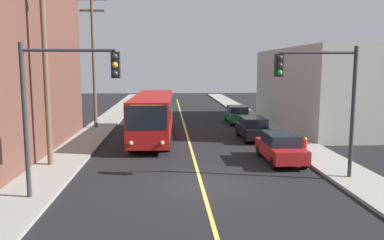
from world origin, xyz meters
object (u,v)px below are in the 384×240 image
Objects in this scene: utility_pole_near at (45,51)px; traffic_signal_right_corner at (321,88)px; city_bus at (153,114)px; fire_hydrant at (305,144)px; parked_car_black at (253,128)px; utility_pole_mid at (94,55)px; parked_car_red at (280,147)px; traffic_signal_left_corner at (64,91)px; parked_car_green at (237,114)px.

utility_pole_near reaches higher than traffic_signal_right_corner.
city_bus is 10.80m from fire_hydrant.
parked_car_black is at bearing 29.55° from utility_pole_near.
utility_pole_mid is at bearing 135.85° from city_bus.
parked_car_red is (7.23, -7.32, -0.98)m from city_bus.
parked_car_red is 0.74× the size of traffic_signal_left_corner.
traffic_signal_right_corner is (7.93, -10.86, 2.49)m from city_bus.
fire_hydrant is (1.44, 5.64, -3.72)m from traffic_signal_right_corner.
fire_hydrant is at bearing 75.69° from traffic_signal_right_corner.
utility_pole_near is (-12.35, -0.31, 5.20)m from parked_car_red.
traffic_signal_left_corner is at bearing -102.72° from city_bus.
traffic_signal_right_corner is at bearing -85.76° from parked_car_black.
city_bus is 7.27m from parked_car_black.
utility_pole_mid is (-12.25, 12.20, 5.38)m from parked_car_red.
fire_hydrant is (2.14, 2.10, -0.26)m from parked_car_red.
parked_car_green is 20.31m from utility_pole_near.
traffic_signal_right_corner is 7.14× the size of fire_hydrant.
city_bus is at bearing 134.64° from parked_car_red.
utility_pole_mid is (0.10, 12.51, 0.18)m from utility_pole_near.
traffic_signal_right_corner is at bearing -78.76° from parked_car_red.
parked_car_black is 14.44m from utility_pole_mid.
parked_car_red is at bearing -89.54° from parked_car_black.
parked_car_red is at bearing 101.24° from traffic_signal_right_corner.
utility_pole_near reaches higher than fire_hydrant.
utility_pole_mid is (-5.02, 4.88, 4.40)m from city_bus.
parked_car_red is 12.01m from traffic_signal_left_corner.
traffic_signal_right_corner is 6.91m from fire_hydrant.
city_bus is 2.04× the size of traffic_signal_left_corner.
traffic_signal_right_corner is (13.06, -3.23, -1.74)m from utility_pole_near.
fire_hydrant is at bearing -35.04° from utility_pole_mid.
utility_pole_near is 13.56m from traffic_signal_right_corner.
parked_car_black is at bearing 94.24° from traffic_signal_right_corner.
city_bus is 2.77× the size of parked_car_green.
parked_car_green is 13.85m from utility_pole_mid.
parked_car_black is at bearing -5.28° from city_bus.
utility_pole_near reaches higher than city_bus.
traffic_signal_right_corner is at bearing -88.61° from parked_car_green.
parked_car_green is 0.73× the size of traffic_signal_left_corner.
parked_car_black is 16.13m from traffic_signal_left_corner.
parked_car_black is (-0.05, 6.66, 0.00)m from parked_car_red.
city_bus is 14.54× the size of fire_hydrant.
utility_pole_near is (-12.61, -15.05, 5.20)m from parked_car_green.
traffic_signal_left_corner reaches higher than parked_car_red.
parked_car_green is at bearing 87.78° from parked_car_black.
city_bus reaches higher than parked_car_green.
parked_car_green is (0.31, 8.07, 0.00)m from parked_car_black.
traffic_signal_left_corner is at bearing -83.11° from utility_pole_mid.
utility_pole_near is at bearing -129.97° from parked_car_green.
utility_pole_mid reaches higher than utility_pole_near.
parked_car_black is 0.73× the size of traffic_signal_right_corner.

